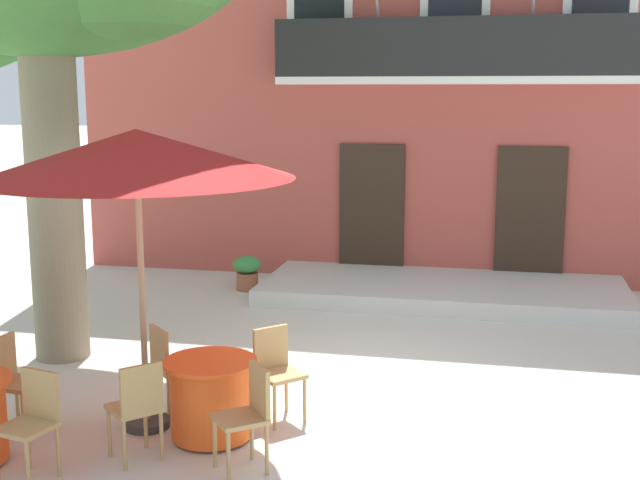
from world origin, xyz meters
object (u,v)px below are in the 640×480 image
Objects in this scene: cafe_chair_near_tree_3 at (11,377)px; ground_planter_left at (247,271)px; cafe_chair_middle_0 at (276,367)px; cafe_chair_middle_2 at (137,404)px; cafe_chair_middle_1 at (170,364)px; cafe_chair_middle_3 at (248,410)px; cafe_chair_near_tree_2 at (33,418)px; cafe_umbrella at (137,155)px; cafe_table_middle at (211,398)px.

cafe_chair_near_tree_3 is 1.63× the size of ground_planter_left.
cafe_chair_middle_2 is (-0.91, -1.20, 0.00)m from cafe_chair_middle_0.
cafe_chair_middle_1 is 1.00× the size of cafe_chair_middle_3.
ground_planter_left is at bearing 92.27° from cafe_chair_near_tree_2.
cafe_chair_middle_1 is 1.08m from cafe_chair_middle_2.
cafe_umbrella is at bearing -157.62° from cafe_chair_middle_0.
cafe_table_middle is at bearing -75.80° from ground_planter_left.
cafe_umbrella is at bearing 109.30° from cafe_chair_middle_2.
cafe_umbrella reaches higher than cafe_chair_near_tree_3.
cafe_chair_middle_0 is 0.31× the size of cafe_umbrella.
cafe_chair_near_tree_2 is at bearing -134.26° from cafe_chair_middle_0.
cafe_umbrella is (-0.10, -0.34, 2.08)m from cafe_chair_middle_1.
cafe_umbrella is 6.05m from ground_planter_left.
cafe_chair_middle_3 is at bearing -41.59° from cafe_chair_middle_1.
cafe_chair_middle_3 is at bearing -7.51° from cafe_chair_near_tree_3.
cafe_table_middle is at bearing -127.59° from cafe_chair_middle_0.
cafe_table_middle is 1.55× the size of ground_planter_left.
ground_planter_left is at bearing 107.56° from cafe_chair_middle_3.
cafe_umbrella is at bearing 170.34° from cafe_table_middle.
cafe_chair_middle_0 is at bearing -69.52° from ground_planter_left.
cafe_chair_middle_0 is at bearing 93.49° from cafe_chair_middle_3.
cafe_chair_middle_2 is (0.15, -1.07, 0.00)m from cafe_chair_middle_1.
cafe_chair_middle_0 is at bearing 52.41° from cafe_table_middle.
cafe_table_middle is 0.77m from cafe_chair_middle_0.
cafe_chair_near_tree_2 is 1.00× the size of cafe_chair_middle_1.
cafe_umbrella reaches higher than ground_planter_left.
cafe_table_middle is at bearing -37.76° from cafe_chair_middle_1.
cafe_chair_middle_3 reaches higher than cafe_table_middle.
cafe_chair_middle_2 is at bearing -126.32° from cafe_table_middle.
cafe_table_middle is at bearing -9.66° from cafe_umbrella.
cafe_chair_near_tree_3 is 1.05× the size of cafe_table_middle.
cafe_chair_middle_0 and cafe_chair_middle_2 have the same top height.
cafe_chair_middle_1 is at bearing -172.68° from cafe_chair_middle_0.
cafe_umbrella is (-1.23, 0.66, 2.08)m from cafe_chair_middle_3.
cafe_chair_middle_1 is at bearing 27.31° from cafe_chair_near_tree_3.
ground_planter_left is at bearing 99.14° from cafe_chair_middle_1.
cafe_chair_near_tree_2 is 1.64m from cafe_chair_middle_1.
ground_planter_left is (-1.89, 5.07, -0.21)m from cafe_chair_middle_0.
cafe_table_middle is 0.30× the size of cafe_umbrella.
cafe_chair_near_tree_2 reaches higher than cafe_table_middle.
cafe_umbrella reaches higher than cafe_chair_middle_3.
cafe_chair_middle_0 is 1.00× the size of cafe_chair_middle_2.
cafe_chair_near_tree_2 is 2.44m from cafe_umbrella.
cafe_chair_near_tree_2 is at bearing -49.08° from cafe_chair_near_tree_3.
cafe_chair_middle_1 is at bearing -80.86° from ground_planter_left.
cafe_chair_near_tree_2 is 1.00× the size of cafe_chair_middle_0.
cafe_chair_near_tree_2 and cafe_chair_middle_2 have the same top height.
ground_planter_left is at bearing 97.52° from cafe_umbrella.
cafe_chair_near_tree_3 is 2.43m from cafe_umbrella.
cafe_chair_middle_1 reaches higher than cafe_table_middle.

